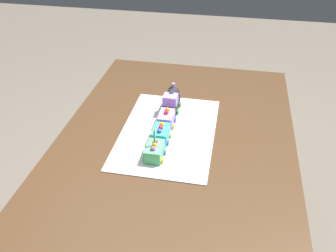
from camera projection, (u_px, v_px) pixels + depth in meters
ground_plane at (175, 243)px, 1.99m from camera, size 8.00×8.00×0.00m
dining_table at (176, 153)px, 1.63m from camera, size 1.40×1.00×0.74m
cake_board at (168, 132)px, 1.58m from camera, size 0.60×0.40×0.00m
cake_locomotive at (172, 101)px, 1.70m from camera, size 0.14×0.08×0.12m
cake_car_flatbed_lavender at (166, 119)px, 1.61m from camera, size 0.10×0.08×0.07m
cake_car_tanker_turquoise at (161, 134)px, 1.51m from camera, size 0.10×0.08×0.07m
cake_car_hopper_mint_green at (155, 151)px, 1.42m from camera, size 0.10×0.08×0.07m
birthday_candle at (154, 135)px, 1.38m from camera, size 0.01×0.01×0.07m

